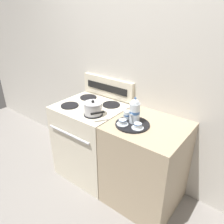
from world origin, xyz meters
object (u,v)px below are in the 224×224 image
at_px(teacup_left, 138,126).
at_px(teapot, 135,111).
at_px(saucepan, 93,108).
at_px(creamer_jug, 127,115).
at_px(serving_tray, 132,124).
at_px(teacup_right, 123,122).
at_px(stove, 92,140).

bearing_deg(teacup_left, teapot, 138.36).
relative_size(saucepan, teapot, 1.07).
distance_m(saucepan, creamer_jug, 0.34).
relative_size(serving_tray, teapot, 1.26).
bearing_deg(saucepan, teapot, 13.23).
relative_size(serving_tray, teacup_left, 2.93).
xyz_separation_m(teapot, teacup_right, (-0.06, -0.10, -0.09)).
relative_size(teapot, teacup_right, 2.32).
relative_size(saucepan, serving_tray, 0.85).
distance_m(serving_tray, teacup_left, 0.09).
height_order(saucepan, serving_tray, saucepan).
xyz_separation_m(serving_tray, teacup_right, (-0.06, -0.07, 0.03)).
bearing_deg(teacup_right, teapot, 58.30).
relative_size(teapot, creamer_jug, 3.20).
bearing_deg(teacup_left, serving_tray, 152.83).
bearing_deg(teapot, teacup_right, -121.70).
distance_m(teapot, creamer_jug, 0.12).
relative_size(stove, teacup_left, 8.50).
distance_m(teacup_right, creamer_jug, 0.12).
bearing_deg(teacup_right, creamer_jug, 106.37).
relative_size(teapot, teacup_left, 2.32).
bearing_deg(serving_tray, teacup_right, -134.41).
distance_m(saucepan, teacup_left, 0.49).
xyz_separation_m(saucepan, teapot, (0.41, 0.10, 0.06)).
bearing_deg(teacup_left, creamer_jug, 152.76).
relative_size(saucepan, teacup_right, 2.48).
xyz_separation_m(teacup_left, creamer_jug, (-0.18, 0.09, 0.02)).
distance_m(stove, teacup_left, 0.83).
relative_size(serving_tray, creamer_jug, 4.04).
height_order(teacup_right, creamer_jug, creamer_jug).
height_order(teacup_left, teacup_right, same).
distance_m(teacup_left, teacup_right, 0.14).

